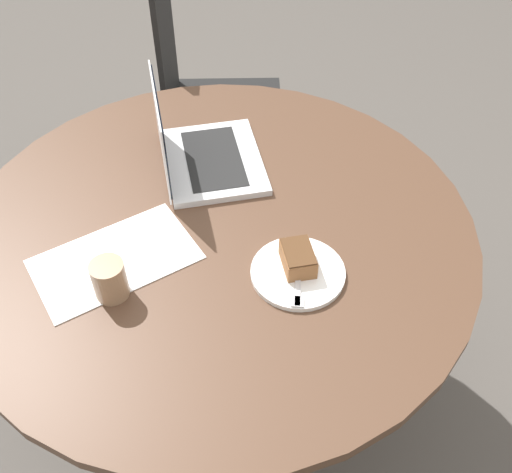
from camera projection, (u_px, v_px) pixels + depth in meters
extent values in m
plane|color=#4C4742|center=(228.00, 386.00, 1.98)|extent=(12.00, 12.00, 0.00)
cylinder|color=#4C3323|center=(228.00, 385.00, 1.98)|extent=(0.51, 0.51, 0.02)
cylinder|color=#4C3323|center=(224.00, 319.00, 1.71)|extent=(0.09, 0.09, 0.71)
cylinder|color=#4C3323|center=(218.00, 229.00, 1.45)|extent=(1.24, 1.24, 0.03)
cube|color=black|center=(227.00, 110.00, 2.28)|extent=(0.58, 0.58, 0.02)
cube|color=black|center=(166.00, 43.00, 2.07)|extent=(0.33, 0.23, 0.54)
cube|color=black|center=(274.00, 131.00, 2.58)|extent=(0.05, 0.05, 0.46)
cube|color=black|center=(278.00, 190.00, 2.32)|extent=(0.05, 0.05, 0.46)
cube|color=black|center=(185.00, 132.00, 2.58)|extent=(0.05, 0.05, 0.46)
cube|color=black|center=(178.00, 191.00, 2.31)|extent=(0.05, 0.05, 0.46)
cube|color=white|center=(115.00, 259.00, 1.36)|extent=(0.41, 0.35, 0.00)
cylinder|color=white|center=(298.00, 272.00, 1.32)|extent=(0.21, 0.21, 0.01)
cube|color=brown|center=(298.00, 259.00, 1.31)|extent=(0.11, 0.11, 0.04)
cube|color=#4D311C|center=(298.00, 251.00, 1.30)|extent=(0.11, 0.11, 0.00)
cube|color=silver|center=(298.00, 275.00, 1.31)|extent=(0.16, 0.09, 0.00)
cube|color=silver|center=(297.00, 302.00, 1.26)|extent=(0.04, 0.04, 0.00)
cylinder|color=#997556|center=(110.00, 280.00, 1.26)|extent=(0.07, 0.07, 0.09)
cube|color=silver|center=(214.00, 161.00, 1.59)|extent=(0.40, 0.40, 0.02)
cube|color=black|center=(214.00, 158.00, 1.58)|extent=(0.28, 0.28, 0.00)
cube|color=silver|center=(160.00, 131.00, 1.48)|extent=(0.23, 0.22, 0.22)
cube|color=black|center=(161.00, 131.00, 1.49)|extent=(0.21, 0.21, 0.20)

